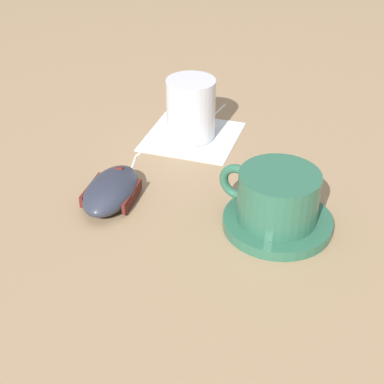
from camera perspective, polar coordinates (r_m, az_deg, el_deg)
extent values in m
plane|color=#9E7F5B|center=(0.72, 2.16, 0.20)|extent=(3.00, 3.00, 0.00)
cylinder|color=#2D664C|center=(0.67, 8.28, -2.90)|extent=(0.12, 0.12, 0.01)
cylinder|color=#2D664C|center=(0.65, 8.37, -0.43)|extent=(0.09, 0.09, 0.06)
torus|color=#2D664C|center=(0.66, 4.42, 0.98)|extent=(0.05, 0.01, 0.04)
ellipsoid|color=#2D3342|center=(0.70, -7.85, 0.17)|extent=(0.07, 0.11, 0.03)
cylinder|color=#591E19|center=(0.72, -7.04, 1.96)|extent=(0.01, 0.01, 0.01)
cube|color=#591E19|center=(0.71, -9.77, 0.22)|extent=(0.01, 0.06, 0.01)
cube|color=#591E19|center=(0.70, -5.83, -0.43)|extent=(0.01, 0.06, 0.01)
cylinder|color=white|center=(0.77, -5.79, 2.60)|extent=(0.02, 0.05, 0.00)
cylinder|color=white|center=(0.82, -4.43, 4.39)|extent=(0.01, 0.05, 0.00)
cylinder|color=white|center=(0.85, -2.25, 5.82)|extent=(0.02, 0.05, 0.00)
cylinder|color=white|center=(0.88, 0.39, 6.86)|extent=(0.03, 0.04, 0.00)
cylinder|color=white|center=(0.91, 2.54, 7.90)|extent=(0.01, 0.05, 0.00)
sphere|color=white|center=(0.75, -6.15, 1.57)|extent=(0.00, 0.00, 0.00)
sphere|color=white|center=(0.80, -5.46, 3.58)|extent=(0.00, 0.00, 0.00)
sphere|color=white|center=(0.83, -3.45, 5.17)|extent=(0.00, 0.00, 0.00)
sphere|color=white|center=(0.87, -1.09, 6.45)|extent=(0.00, 0.00, 0.00)
sphere|color=white|center=(0.89, 1.83, 7.25)|extent=(0.00, 0.00, 0.00)
sphere|color=white|center=(0.94, 3.22, 8.52)|extent=(0.00, 0.00, 0.00)
cube|color=white|center=(0.84, 0.02, 5.44)|extent=(0.14, 0.14, 0.00)
cylinder|color=silver|center=(0.82, -0.11, 8.11)|extent=(0.07, 0.07, 0.08)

